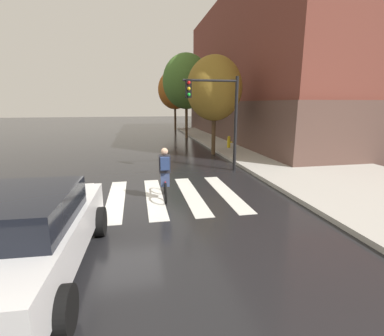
{
  "coord_description": "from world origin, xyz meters",
  "views": [
    {
      "loc": [
        0.6,
        -9.0,
        3.04
      ],
      "look_at": [
        2.43,
        0.26,
        0.87
      ],
      "focal_mm": 26.3,
      "sensor_mm": 36.0,
      "label": 1
    }
  ],
  "objects_px": {
    "street_tree_near": "(214,89)",
    "street_tree_mid": "(186,81)",
    "street_tree_far": "(175,90)",
    "fire_hydrant": "(229,142)",
    "cyclist": "(165,174)",
    "traffic_light_near": "(218,108)",
    "sedan_near": "(26,234)"
  },
  "relations": [
    {
      "from": "street_tree_near",
      "to": "street_tree_mid",
      "type": "xyz_separation_m",
      "value": [
        -0.15,
        8.51,
        1.0
      ]
    },
    {
      "from": "street_tree_far",
      "to": "fire_hydrant",
      "type": "bearing_deg",
      "value": -83.98
    },
    {
      "from": "fire_hydrant",
      "to": "street_tree_mid",
      "type": "xyz_separation_m",
      "value": [
        -1.64,
        7.02,
        4.36
      ]
    },
    {
      "from": "street_tree_mid",
      "to": "street_tree_far",
      "type": "xyz_separation_m",
      "value": [
        0.07,
        7.86,
        -0.33
      ]
    },
    {
      "from": "cyclist",
      "to": "traffic_light_near",
      "type": "xyz_separation_m",
      "value": [
        2.74,
        3.43,
        2.02
      ]
    },
    {
      "from": "traffic_light_near",
      "to": "street_tree_near",
      "type": "xyz_separation_m",
      "value": [
        0.99,
        4.26,
        1.03
      ]
    },
    {
      "from": "cyclist",
      "to": "fire_hydrant",
      "type": "xyz_separation_m",
      "value": [
        5.22,
        9.19,
        -0.31
      ]
    },
    {
      "from": "cyclist",
      "to": "street_tree_near",
      "type": "bearing_deg",
      "value": 64.17
    },
    {
      "from": "sedan_near",
      "to": "street_tree_far",
      "type": "xyz_separation_m",
      "value": [
        6.45,
        27.8,
        3.75
      ]
    },
    {
      "from": "street_tree_mid",
      "to": "street_tree_far",
      "type": "distance_m",
      "value": 7.87
    },
    {
      "from": "cyclist",
      "to": "street_tree_near",
      "type": "height_order",
      "value": "street_tree_near"
    },
    {
      "from": "sedan_near",
      "to": "street_tree_far",
      "type": "height_order",
      "value": "street_tree_far"
    },
    {
      "from": "street_tree_far",
      "to": "cyclist",
      "type": "bearing_deg",
      "value": -98.62
    },
    {
      "from": "traffic_light_near",
      "to": "cyclist",
      "type": "bearing_deg",
      "value": -128.59
    },
    {
      "from": "sedan_near",
      "to": "street_tree_mid",
      "type": "xyz_separation_m",
      "value": [
        6.37,
        19.94,
        4.07
      ]
    },
    {
      "from": "traffic_light_near",
      "to": "street_tree_near",
      "type": "height_order",
      "value": "street_tree_near"
    },
    {
      "from": "sedan_near",
      "to": "street_tree_near",
      "type": "bearing_deg",
      "value": 60.28
    },
    {
      "from": "fire_hydrant",
      "to": "street_tree_mid",
      "type": "height_order",
      "value": "street_tree_mid"
    },
    {
      "from": "sedan_near",
      "to": "street_tree_far",
      "type": "bearing_deg",
      "value": 76.95
    },
    {
      "from": "sedan_near",
      "to": "cyclist",
      "type": "height_order",
      "value": "cyclist"
    },
    {
      "from": "street_tree_far",
      "to": "sedan_near",
      "type": "bearing_deg",
      "value": -103.05
    },
    {
      "from": "street_tree_near",
      "to": "street_tree_mid",
      "type": "relative_size",
      "value": 0.8
    },
    {
      "from": "sedan_near",
      "to": "street_tree_mid",
      "type": "height_order",
      "value": "street_tree_mid"
    },
    {
      "from": "sedan_near",
      "to": "street_tree_near",
      "type": "xyz_separation_m",
      "value": [
        6.52,
        11.43,
        3.07
      ]
    },
    {
      "from": "street_tree_near",
      "to": "sedan_near",
      "type": "bearing_deg",
      "value": -119.72
    },
    {
      "from": "street_tree_mid",
      "to": "cyclist",
      "type": "bearing_deg",
      "value": -102.45
    },
    {
      "from": "cyclist",
      "to": "fire_hydrant",
      "type": "distance_m",
      "value": 10.57
    },
    {
      "from": "street_tree_near",
      "to": "traffic_light_near",
      "type": "bearing_deg",
      "value": -103.03
    },
    {
      "from": "sedan_near",
      "to": "street_tree_far",
      "type": "relative_size",
      "value": 0.69
    },
    {
      "from": "cyclist",
      "to": "street_tree_far",
      "type": "height_order",
      "value": "street_tree_far"
    },
    {
      "from": "traffic_light_near",
      "to": "street_tree_mid",
      "type": "distance_m",
      "value": 12.96
    },
    {
      "from": "cyclist",
      "to": "sedan_near",
      "type": "bearing_deg",
      "value": -126.85
    }
  ]
}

